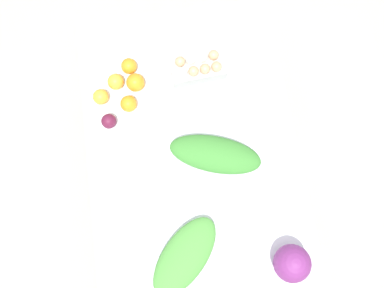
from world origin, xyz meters
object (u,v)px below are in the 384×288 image
object	(u,v)px
orange_0	(129,104)
orange_2	(116,82)
greens_bunch_dandelion	(185,256)
greens_bunch_kale	(215,154)
orange_1	(135,83)
orange_4	(101,97)
beet_root	(109,121)
orange_3	(129,66)
cabbage_purple	(292,263)
egg_carton	(198,67)

from	to	relation	value
orange_0	orange_2	xyz separation A→B (m)	(0.11, 0.04, -0.00)
greens_bunch_dandelion	orange_2	bearing A→B (deg)	14.23
greens_bunch_kale	orange_2	size ratio (longest dim) A/B	5.35
greens_bunch_kale	orange_2	world-z (taller)	greens_bunch_kale
orange_1	orange_4	distance (m)	0.16
greens_bunch_dandelion	beet_root	distance (m)	0.62
greens_bunch_dandelion	orange_3	size ratio (longest dim) A/B	5.00
greens_bunch_dandelion	orange_3	xyz separation A→B (m)	(0.81, 0.13, 0.00)
beet_root	greens_bunch_kale	bearing A→B (deg)	-116.47
cabbage_purple	orange_3	xyz separation A→B (m)	(0.89, 0.51, -0.04)
beet_root	orange_0	distance (m)	0.11
orange_4	orange_3	bearing A→B (deg)	-47.23
cabbage_purple	beet_root	bearing A→B (deg)	43.34
egg_carton	orange_1	distance (m)	0.27
orange_2	orange_3	size ratio (longest dim) A/B	1.02
greens_bunch_dandelion	orange_4	world-z (taller)	orange_4
greens_bunch_dandelion	beet_root	size ratio (longest dim) A/B	5.43
greens_bunch_kale	orange_3	bearing A→B (deg)	34.59
egg_carton	orange_3	size ratio (longest dim) A/B	3.47
beet_root	orange_4	size ratio (longest dim) A/B	0.94
egg_carton	orange_2	world-z (taller)	egg_carton
egg_carton	orange_2	size ratio (longest dim) A/B	3.41
beet_root	egg_carton	bearing A→B (deg)	-65.51
orange_0	beet_root	bearing A→B (deg)	125.31
orange_0	orange_4	size ratio (longest dim) A/B	1.05
greens_bunch_kale	orange_4	bearing A→B (deg)	53.97
egg_carton	orange_0	xyz separation A→B (m)	(-0.12, 0.31, -0.01)
egg_carton	orange_3	world-z (taller)	egg_carton
greens_bunch_kale	orange_1	bearing A→B (deg)	38.42
cabbage_purple	egg_carton	bearing A→B (deg)	15.02
beet_root	orange_3	bearing A→B (deg)	-25.06
cabbage_purple	egg_carton	distance (m)	0.87
orange_4	orange_0	bearing A→B (deg)	-113.13
egg_carton	greens_bunch_kale	distance (m)	0.38
greens_bunch_kale	orange_3	xyz separation A→B (m)	(0.44, 0.30, -0.01)
egg_carton	greens_bunch_kale	size ratio (longest dim) A/B	0.64
orange_0	orange_1	bearing A→B (deg)	-23.84
orange_1	orange_2	distance (m)	0.08
greens_bunch_dandelion	orange_4	distance (m)	0.73
orange_1	orange_2	world-z (taller)	orange_1
beet_root	orange_0	xyz separation A→B (m)	(0.06, -0.09, 0.00)
orange_4	egg_carton	bearing A→B (deg)	-80.52
egg_carton	orange_4	distance (m)	0.43
orange_1	cabbage_purple	bearing A→B (deg)	-148.63
cabbage_purple	egg_carton	size ratio (longest dim) A/B	0.59
greens_bunch_kale	orange_0	bearing A→B (deg)	50.24
greens_bunch_dandelion	orange_2	size ratio (longest dim) A/B	4.92
orange_3	orange_4	world-z (taller)	orange_3
orange_3	egg_carton	bearing A→B (deg)	-100.17
orange_3	orange_2	bearing A→B (deg)	135.09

